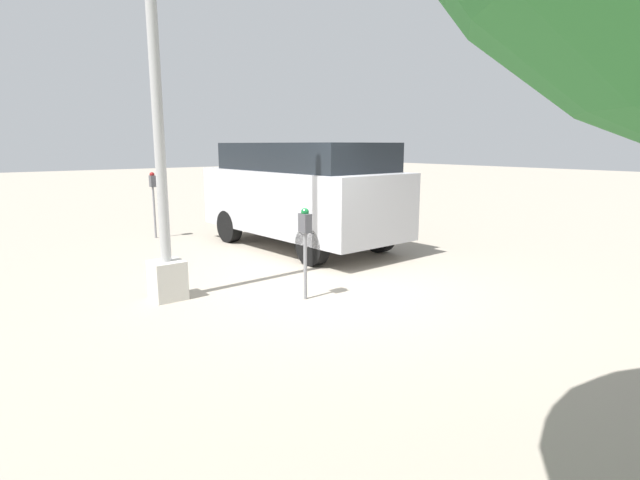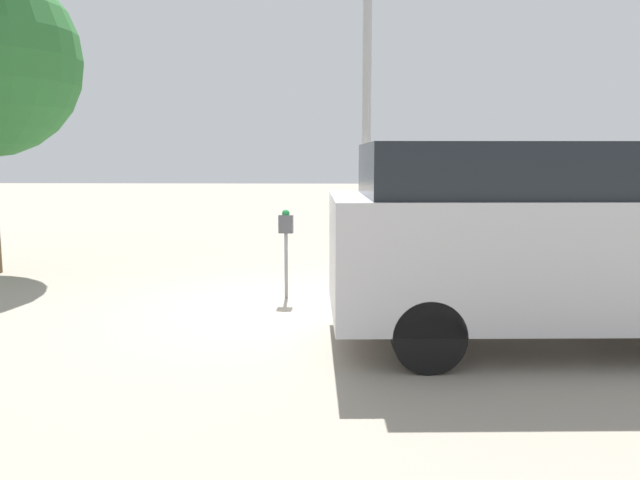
% 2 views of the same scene
% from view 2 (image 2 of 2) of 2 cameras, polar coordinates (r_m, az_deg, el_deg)
% --- Properties ---
extents(ground_plane, '(80.00, 80.00, 0.00)m').
position_cam_2_polar(ground_plane, '(8.52, -3.07, -6.26)').
color(ground_plane, gray).
extents(parking_meter_near, '(0.21, 0.13, 1.30)m').
position_cam_2_polar(parking_meter_near, '(8.93, -3.13, 0.62)').
color(parking_meter_near, gray).
rests_on(parking_meter_near, ground).
extents(lamp_post, '(0.44, 0.44, 6.59)m').
position_cam_2_polar(lamp_post, '(10.37, 4.25, 7.71)').
color(lamp_post, beige).
rests_on(lamp_post, ground).
extents(parked_van, '(4.77, 2.23, 2.18)m').
position_cam_2_polar(parked_van, '(7.14, 19.99, 0.29)').
color(parked_van, '#B2B2B7').
rests_on(parked_van, ground).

